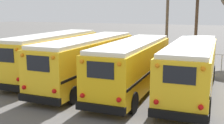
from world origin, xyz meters
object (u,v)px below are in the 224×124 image
(school_bus_0, at_px, (53,54))
(school_bus_3, at_px, (191,66))
(school_bus_1, at_px, (88,59))
(utility_pole, at_px, (167,17))
(school_bus_2, at_px, (133,64))

(school_bus_0, xyz_separation_m, school_bus_3, (9.66, -0.62, -0.05))
(school_bus_1, relative_size, utility_pole, 1.32)
(school_bus_0, distance_m, school_bus_3, 9.68)
(school_bus_3, bearing_deg, school_bus_2, -168.92)
(utility_pole, bearing_deg, school_bus_2, -87.75)
(school_bus_2, bearing_deg, school_bus_1, 171.34)
(school_bus_0, bearing_deg, utility_pole, 59.51)
(school_bus_2, bearing_deg, school_bus_3, 11.08)
(school_bus_1, bearing_deg, utility_pole, 75.78)
(school_bus_1, height_order, utility_pole, utility_pole)
(school_bus_2, relative_size, utility_pole, 1.22)
(school_bus_1, bearing_deg, school_bus_0, 166.72)
(school_bus_0, relative_size, school_bus_3, 0.97)
(school_bus_2, distance_m, utility_pole, 11.71)
(school_bus_2, distance_m, school_bus_3, 3.28)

